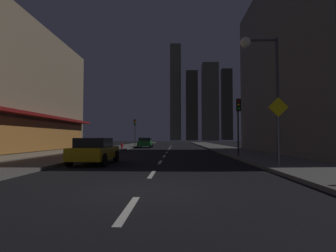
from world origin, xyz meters
The scene contains 16 objects.
ground_plane centered at (0.00, 32.00, -0.05)m, with size 78.00×136.00×0.10m, color black.
sidewalk_right centered at (7.00, 32.00, 0.07)m, with size 4.00×76.00×0.15m, color #605E59.
sidewalk_left centered at (-7.00, 32.00, 0.07)m, with size 4.00×76.00×0.15m, color #605E59.
lane_marking_center centered at (0.00, 18.80, 0.01)m, with size 0.16×43.80×0.01m.
building_apartment_right centered at (14.50, 16.00, 7.94)m, with size 11.00×20.00×15.87m, color slate.
skyscraper_distant_tall centered at (0.41, 133.73, 25.54)m, with size 5.73×5.07×51.09m, color #615C49.
skyscraper_distant_mid centered at (8.84, 131.48, 18.01)m, with size 5.97×6.77×36.02m, color #413D30.
skyscraper_distant_short centered at (16.84, 118.92, 18.31)m, with size 7.53×6.47×36.63m, color brown.
skyscraper_distant_slender centered at (31.72, 156.76, 21.77)m, with size 6.39×5.32×43.54m, color #333026.
car_parked_near centered at (-3.60, 7.35, 0.74)m, with size 1.98×4.24×1.45m.
car_parked_far centered at (-3.60, 31.32, 0.74)m, with size 1.98×4.24×1.45m.
fire_hydrant_far_left centered at (-5.90, 25.98, 0.45)m, with size 0.42×0.30×0.65m.
traffic_light_near_right centered at (5.50, 12.14, 3.19)m, with size 0.32×0.48×4.20m.
traffic_light_far_left centered at (-5.50, 33.80, 3.19)m, with size 0.32×0.48×4.20m.
street_lamp_right centered at (5.38, 6.41, 5.07)m, with size 1.96×0.56×6.58m.
pedestrian_crossing_sign centered at (5.60, 4.75, 2.02)m, with size 0.91×0.08×3.15m.
Camera 1 is at (0.99, -7.48, 1.47)m, focal length 28.59 mm.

